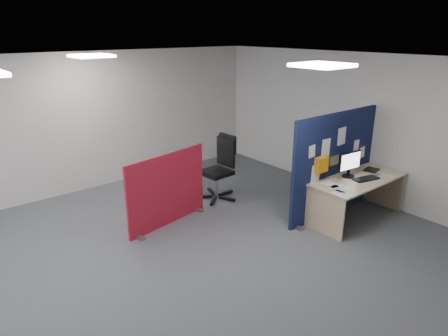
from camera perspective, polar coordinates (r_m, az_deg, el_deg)
floor at (r=5.56m, az=-10.57°, el=-14.88°), size 9.00×9.00×0.00m
ceiling at (r=4.63m, az=-12.66°, el=14.01°), size 9.00×7.00×0.02m
wall_back at (r=8.09m, az=-23.34°, el=5.28°), size 9.00×0.02×2.70m
wall_right at (r=7.96m, az=18.46°, el=5.65°), size 0.02×7.00×2.70m
ceiling_lights at (r=5.38m, az=-12.71°, el=14.35°), size 4.10×4.10×0.04m
navy_divider at (r=7.08m, az=15.60°, el=0.50°), size 2.18×0.30×1.80m
main_desk at (r=7.10m, az=18.20°, el=-2.62°), size 1.78×0.79×0.73m
monitor_main at (r=6.97m, az=17.49°, el=0.66°), size 0.50×0.21×0.43m
keyboard at (r=7.01m, az=19.61°, el=-1.45°), size 0.48×0.28×0.02m
mouse at (r=7.28m, az=21.09°, el=-0.87°), size 0.11×0.08×0.03m
paper_tray at (r=7.50m, az=20.32°, el=-0.25°), size 0.32×0.27×0.01m
red_divider at (r=6.60m, az=-8.10°, el=-3.13°), size 1.60×0.35×1.21m
office_chair at (r=7.55m, az=-0.42°, el=0.63°), size 0.76×0.79×1.19m
desk_papers at (r=6.80m, az=17.53°, el=-1.95°), size 1.48×0.86×0.00m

